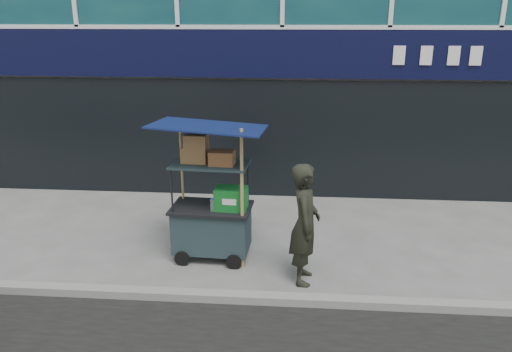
{
  "coord_description": "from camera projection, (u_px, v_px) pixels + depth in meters",
  "views": [
    {
      "loc": [
        0.28,
        -5.95,
        3.65
      ],
      "look_at": [
        -0.29,
        1.2,
        1.3
      ],
      "focal_mm": 35.0,
      "sensor_mm": 36.0,
      "label": 1
    }
  ],
  "objects": [
    {
      "name": "curb",
      "position": [
        269.0,
        299.0,
        6.58
      ],
      "size": [
        80.0,
        0.18,
        0.12
      ],
      "primitive_type": "cube",
      "color": "gray",
      "rests_on": "ground"
    },
    {
      "name": "vendor_man",
      "position": [
        305.0,
        224.0,
        6.9
      ],
      "size": [
        0.45,
        0.65,
        1.74
      ],
      "primitive_type": "imported",
      "rotation": [
        0.0,
        0.0,
        1.52
      ],
      "color": "black",
      "rests_on": "ground"
    },
    {
      "name": "vendor_cart",
      "position": [
        213.0,
        212.0,
        7.62
      ],
      "size": [
        1.67,
        1.23,
        2.18
      ],
      "rotation": [
        0.0,
        0.0,
        -0.06
      ],
      "color": "#1B292E",
      "rests_on": "ground"
    },
    {
      "name": "ground",
      "position": [
        270.0,
        295.0,
        6.79
      ],
      "size": [
        80.0,
        80.0,
        0.0
      ],
      "primitive_type": "plane",
      "color": "#5F605B",
      "rests_on": "ground"
    }
  ]
}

